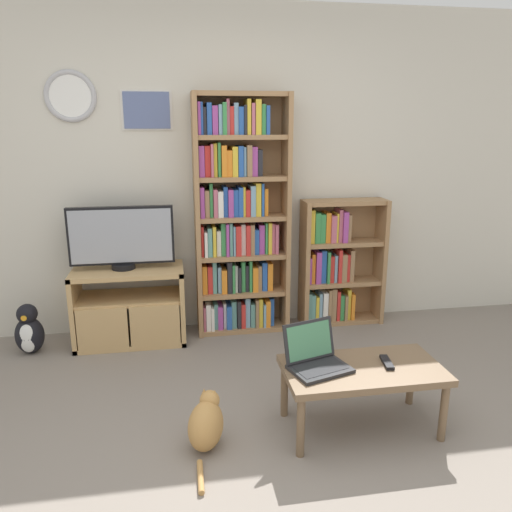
{
  "coord_description": "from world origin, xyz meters",
  "views": [
    {
      "loc": [
        -0.35,
        -1.93,
        1.7
      ],
      "look_at": [
        0.17,
        1.18,
        0.86
      ],
      "focal_mm": 35.0,
      "sensor_mm": 36.0,
      "label": 1
    }
  ],
  "objects_px": {
    "coffee_table": "(362,374)",
    "penguin_figurine": "(29,331)",
    "television": "(122,237)",
    "remote_near_laptop": "(387,362)",
    "bookshelf_short": "(336,265)",
    "cat": "(206,423)",
    "laptop": "(315,357)",
    "tv_stand": "(130,306)",
    "bookshelf_tall": "(238,220)"
  },
  "relations": [
    {
      "from": "tv_stand",
      "to": "cat",
      "type": "distance_m",
      "value": 1.54
    },
    {
      "from": "coffee_table",
      "to": "penguin_figurine",
      "type": "relative_size",
      "value": 2.26
    },
    {
      "from": "television",
      "to": "laptop",
      "type": "height_order",
      "value": "television"
    },
    {
      "from": "coffee_table",
      "to": "laptop",
      "type": "relative_size",
      "value": 2.34
    },
    {
      "from": "penguin_figurine",
      "to": "television",
      "type": "bearing_deg",
      "value": 9.72
    },
    {
      "from": "penguin_figurine",
      "to": "remote_near_laptop",
      "type": "bearing_deg",
      "value": -30.2
    },
    {
      "from": "cat",
      "to": "laptop",
      "type": "bearing_deg",
      "value": 30.15
    },
    {
      "from": "laptop",
      "to": "penguin_figurine",
      "type": "height_order",
      "value": "laptop"
    },
    {
      "from": "laptop",
      "to": "penguin_figurine",
      "type": "xyz_separation_m",
      "value": [
        -1.85,
        1.28,
        -0.27
      ]
    },
    {
      "from": "bookshelf_short",
      "to": "cat",
      "type": "xyz_separation_m",
      "value": [
        -1.23,
        -1.59,
        -0.37
      ]
    },
    {
      "from": "coffee_table",
      "to": "cat",
      "type": "height_order",
      "value": "coffee_table"
    },
    {
      "from": "bookshelf_tall",
      "to": "cat",
      "type": "relative_size",
      "value": 3.73
    },
    {
      "from": "penguin_figurine",
      "to": "tv_stand",
      "type": "bearing_deg",
      "value": 7.22
    },
    {
      "from": "laptop",
      "to": "penguin_figurine",
      "type": "distance_m",
      "value": 2.27
    },
    {
      "from": "bookshelf_tall",
      "to": "cat",
      "type": "xyz_separation_m",
      "value": [
        -0.39,
        -1.57,
        -0.8
      ]
    },
    {
      "from": "penguin_figurine",
      "to": "laptop",
      "type": "bearing_deg",
      "value": -34.69
    },
    {
      "from": "remote_near_laptop",
      "to": "laptop",
      "type": "bearing_deg",
      "value": -176.29
    },
    {
      "from": "tv_stand",
      "to": "television",
      "type": "distance_m",
      "value": 0.55
    },
    {
      "from": "television",
      "to": "coffee_table",
      "type": "bearing_deg",
      "value": -45.88
    },
    {
      "from": "tv_stand",
      "to": "remote_near_laptop",
      "type": "height_order",
      "value": "tv_stand"
    },
    {
      "from": "tv_stand",
      "to": "bookshelf_tall",
      "type": "bearing_deg",
      "value": 7.58
    },
    {
      "from": "laptop",
      "to": "remote_near_laptop",
      "type": "height_order",
      "value": "laptop"
    },
    {
      "from": "coffee_table",
      "to": "penguin_figurine",
      "type": "bearing_deg",
      "value": 147.95
    },
    {
      "from": "laptop",
      "to": "penguin_figurine",
      "type": "relative_size",
      "value": 0.97
    },
    {
      "from": "bookshelf_tall",
      "to": "cat",
      "type": "bearing_deg",
      "value": -103.86
    },
    {
      "from": "television",
      "to": "cat",
      "type": "distance_m",
      "value": 1.72
    },
    {
      "from": "television",
      "to": "penguin_figurine",
      "type": "relative_size",
      "value": 2.02
    },
    {
      "from": "cat",
      "to": "penguin_figurine",
      "type": "height_order",
      "value": "penguin_figurine"
    },
    {
      "from": "bookshelf_tall",
      "to": "coffee_table",
      "type": "distance_m",
      "value": 1.72
    },
    {
      "from": "bookshelf_tall",
      "to": "bookshelf_short",
      "type": "bearing_deg",
      "value": 1.13
    },
    {
      "from": "television",
      "to": "remote_near_laptop",
      "type": "bearing_deg",
      "value": -42.89
    },
    {
      "from": "television",
      "to": "bookshelf_tall",
      "type": "distance_m",
      "value": 0.92
    },
    {
      "from": "tv_stand",
      "to": "bookshelf_short",
      "type": "xyz_separation_m",
      "value": [
        1.73,
        0.13,
        0.21
      ]
    },
    {
      "from": "tv_stand",
      "to": "bookshelf_short",
      "type": "height_order",
      "value": "bookshelf_short"
    },
    {
      "from": "coffee_table",
      "to": "penguin_figurine",
      "type": "distance_m",
      "value": 2.5
    },
    {
      "from": "bookshelf_short",
      "to": "cat",
      "type": "bearing_deg",
      "value": -127.79
    },
    {
      "from": "tv_stand",
      "to": "coffee_table",
      "type": "xyz_separation_m",
      "value": [
        1.37,
        -1.42,
        0.03
      ]
    },
    {
      "from": "remote_near_laptop",
      "to": "bookshelf_short",
      "type": "bearing_deg",
      "value": 90.83
    },
    {
      "from": "bookshelf_tall",
      "to": "penguin_figurine",
      "type": "relative_size",
      "value": 4.91
    },
    {
      "from": "cat",
      "to": "remote_near_laptop",
      "type": "bearing_deg",
      "value": 25.49
    },
    {
      "from": "bookshelf_tall",
      "to": "bookshelf_short",
      "type": "height_order",
      "value": "bookshelf_tall"
    },
    {
      "from": "cat",
      "to": "tv_stand",
      "type": "bearing_deg",
      "value": 131.91
    },
    {
      "from": "bookshelf_tall",
      "to": "laptop",
      "type": "bearing_deg",
      "value": -81.31
    },
    {
      "from": "television",
      "to": "laptop",
      "type": "bearing_deg",
      "value": -50.93
    },
    {
      "from": "television",
      "to": "bookshelf_tall",
      "type": "relative_size",
      "value": 0.41
    },
    {
      "from": "remote_near_laptop",
      "to": "cat",
      "type": "bearing_deg",
      "value": -169.22
    },
    {
      "from": "bookshelf_tall",
      "to": "remote_near_laptop",
      "type": "xyz_separation_m",
      "value": [
        0.64,
        -1.53,
        -0.54
      ]
    },
    {
      "from": "laptop",
      "to": "bookshelf_short",
      "type": "bearing_deg",
      "value": 50.52
    },
    {
      "from": "bookshelf_tall",
      "to": "remote_near_laptop",
      "type": "bearing_deg",
      "value": -67.37
    },
    {
      "from": "bookshelf_short",
      "to": "cat",
      "type": "height_order",
      "value": "bookshelf_short"
    }
  ]
}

